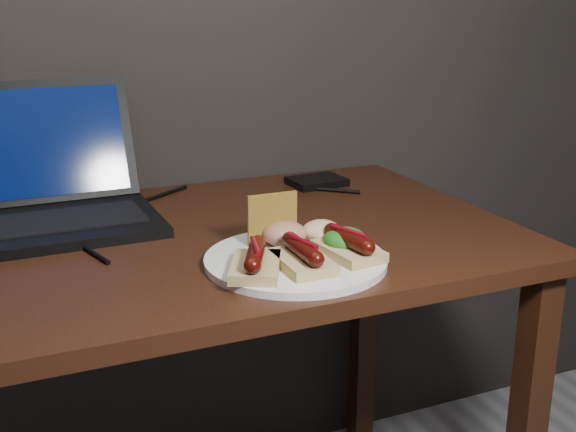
# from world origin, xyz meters

# --- Properties ---
(desk) EXTENTS (1.40, 0.70, 0.75)m
(desk) POSITION_xyz_m (0.00, 1.38, 0.66)
(desk) COLOR #381D0E
(desk) RESTS_ON ground
(laptop) EXTENTS (0.37, 0.34, 0.25)m
(laptop) POSITION_xyz_m (-0.09, 1.56, 0.80)
(laptop) COLOR black
(laptop) RESTS_ON desk
(hard_drive) EXTENTS (0.12, 0.10, 0.02)m
(hard_drive) POSITION_xyz_m (0.48, 1.61, 0.76)
(hard_drive) COLOR black
(hard_drive) RESTS_ON desk
(desk_cables) EXTENTS (0.97, 0.40, 0.01)m
(desk_cables) POSITION_xyz_m (0.00, 1.51, 0.75)
(desk_cables) COLOR black
(desk_cables) RESTS_ON desk
(plate) EXTENTS (0.32, 0.32, 0.01)m
(plate) POSITION_xyz_m (0.24, 1.19, 0.76)
(plate) COLOR white
(plate) RESTS_ON desk
(bread_sausage_left) EXTENTS (0.11, 0.13, 0.04)m
(bread_sausage_left) POSITION_xyz_m (0.16, 1.15, 0.78)
(bread_sausage_left) COLOR #CDBB78
(bread_sausage_left) RESTS_ON plate
(bread_sausage_center) EXTENTS (0.07, 0.12, 0.04)m
(bread_sausage_center) POSITION_xyz_m (0.24, 1.14, 0.78)
(bread_sausage_center) COLOR #CDBB78
(bread_sausage_center) RESTS_ON plate
(bread_sausage_right) EXTENTS (0.09, 0.12, 0.04)m
(bread_sausage_right) POSITION_xyz_m (0.32, 1.16, 0.78)
(bread_sausage_right) COLOR #CDBB78
(bread_sausage_right) RESTS_ON plate
(crispbread) EXTENTS (0.08, 0.01, 0.08)m
(crispbread) POSITION_xyz_m (0.23, 1.26, 0.80)
(crispbread) COLOR #A9842E
(crispbread) RESTS_ON plate
(salad_greens) EXTENTS (0.07, 0.07, 0.04)m
(salad_greens) POSITION_xyz_m (0.33, 1.18, 0.78)
(salad_greens) COLOR #165010
(salad_greens) RESTS_ON plate
(salsa_mound) EXTENTS (0.07, 0.07, 0.04)m
(salsa_mound) POSITION_xyz_m (0.25, 1.24, 0.78)
(salsa_mound) COLOR maroon
(salsa_mound) RESTS_ON plate
(coleslaw_mound) EXTENTS (0.06, 0.06, 0.04)m
(coleslaw_mound) POSITION_xyz_m (0.31, 1.24, 0.78)
(coleslaw_mound) COLOR beige
(coleslaw_mound) RESTS_ON plate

